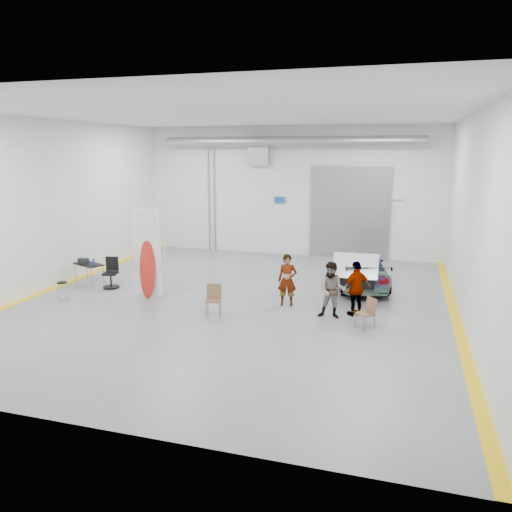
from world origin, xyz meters
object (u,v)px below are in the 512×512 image
(person_b, at_px, (332,290))
(folding_chair_far, at_px, (365,320))
(person_c, at_px, (356,288))
(folding_chair_near, at_px, (214,306))
(work_table, at_px, (87,264))
(sedan_car, at_px, (361,269))
(person_a, at_px, (287,280))
(shop_stool, at_px, (63,292))
(surfboard_display, at_px, (146,260))
(office_chair, at_px, (112,275))

(person_b, xyz_separation_m, folding_chair_far, (1.04, -0.72, -0.57))
(person_c, bearing_deg, folding_chair_near, -24.03)
(person_c, bearing_deg, work_table, -46.12)
(folding_chair_near, bearing_deg, person_c, 1.73)
(sedan_car, relative_size, folding_chair_far, 4.84)
(sedan_car, bearing_deg, person_a, 44.32)
(folding_chair_near, relative_size, shop_stool, 1.43)
(person_a, xyz_separation_m, person_c, (2.22, -0.38, 0.01))
(person_a, relative_size, surfboard_display, 0.52)
(person_a, height_order, surfboard_display, surfboard_display)
(work_table, bearing_deg, person_a, -3.43)
(surfboard_display, bearing_deg, shop_stool, -165.71)
(person_a, relative_size, shop_stool, 2.52)
(person_a, relative_size, office_chair, 1.53)
(folding_chair_near, distance_m, folding_chair_far, 4.48)
(folding_chair_near, xyz_separation_m, shop_stool, (-5.34, -0.07, 0.03))
(person_a, height_order, person_c, person_c)
(sedan_car, height_order, work_table, sedan_car)
(person_b, bearing_deg, person_c, 32.75)
(sedan_car, height_order, office_chair, sedan_car)
(person_b, distance_m, surfboard_display, 6.29)
(folding_chair_far, distance_m, office_chair, 9.36)
(work_table, relative_size, office_chair, 1.23)
(person_a, xyz_separation_m, person_b, (1.56, -0.82, 0.02))
(surfboard_display, bearing_deg, office_chair, 146.75)
(folding_chair_near, height_order, folding_chair_far, folding_chair_near)
(work_table, bearing_deg, person_c, -4.86)
(surfboard_display, bearing_deg, folding_chair_near, -31.34)
(sedan_car, bearing_deg, office_chair, 6.37)
(surfboard_display, relative_size, folding_chair_near, 3.39)
(person_b, distance_m, office_chair, 8.22)
(folding_chair_near, bearing_deg, surfboard_display, 143.57)
(person_b, height_order, shop_stool, person_b)
(person_c, relative_size, folding_chair_near, 1.78)
(person_a, bearing_deg, folding_chair_near, -147.41)
(surfboard_display, distance_m, office_chair, 2.20)
(person_a, xyz_separation_m, surfboard_display, (-4.72, -0.57, 0.47))
(person_c, xyz_separation_m, shop_stool, (-9.44, -1.34, -0.51))
(person_b, height_order, person_c, person_b)
(folding_chair_near, distance_m, office_chair, 5.07)
(surfboard_display, xyz_separation_m, shop_stool, (-2.50, -1.15, -0.98))
(folding_chair_far, height_order, office_chair, office_chair)
(person_a, bearing_deg, person_c, -18.53)
(folding_chair_far, relative_size, shop_stool, 1.35)
(folding_chair_far, bearing_deg, work_table, -142.59)
(person_b, relative_size, surfboard_display, 0.53)
(person_b, relative_size, work_table, 1.26)
(sedan_car, height_order, folding_chair_near, sedan_car)
(sedan_car, xyz_separation_m, folding_chair_far, (0.54, -4.58, -0.35))
(sedan_car, bearing_deg, person_b, 70.98)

